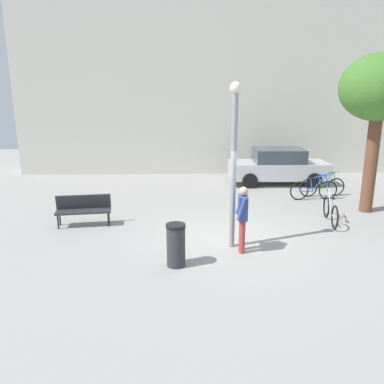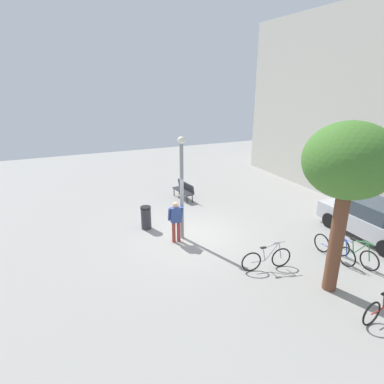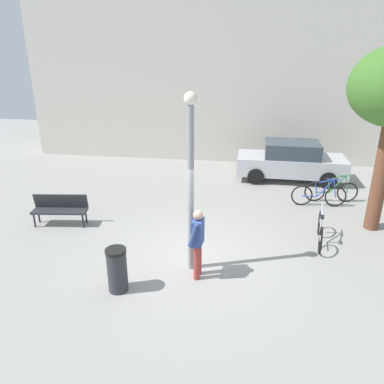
% 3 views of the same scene
% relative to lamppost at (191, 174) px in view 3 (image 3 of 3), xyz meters
% --- Properties ---
extents(ground_plane, '(36.00, 36.00, 0.00)m').
position_rel_lamppost_xyz_m(ground_plane, '(0.01, 0.40, -2.37)').
color(ground_plane, gray).
extents(building_facade, '(18.10, 2.00, 9.69)m').
position_rel_lamppost_xyz_m(building_facade, '(0.01, 10.25, 2.48)').
color(building_facade, beige).
rests_on(building_facade, ground_plane).
extents(lamppost, '(0.28, 0.28, 4.13)m').
position_rel_lamppost_xyz_m(lamppost, '(0.00, 0.00, 0.00)').
color(lamppost, gray).
rests_on(lamppost, ground_plane).
extents(person_by_lamppost, '(0.32, 0.61, 1.67)m').
position_rel_lamppost_xyz_m(person_by_lamppost, '(0.21, -0.34, -1.41)').
color(person_by_lamppost, '#9E3833').
rests_on(person_by_lamppost, ground_plane).
extents(park_bench, '(1.65, 0.67, 0.92)m').
position_rel_lamppost_xyz_m(park_bench, '(-4.21, 1.80, -1.83)').
color(park_bench, '#2D2D33').
rests_on(park_bench, ground_plane).
extents(bicycle_silver, '(0.32, 1.80, 0.97)m').
position_rel_lamppost_xyz_m(bicycle_silver, '(3.27, 1.75, -1.99)').
color(bicycle_silver, black).
rests_on(bicycle_silver, ground_plane).
extents(bicycle_green, '(1.81, 0.20, 0.97)m').
position_rel_lamppost_xyz_m(bicycle_green, '(4.16, 4.82, -1.99)').
color(bicycle_green, black).
rests_on(bicycle_green, ground_plane).
extents(bicycle_blue, '(1.81, 0.13, 0.97)m').
position_rel_lamppost_xyz_m(bicycle_blue, '(3.67, 4.36, -1.99)').
color(bicycle_blue, black).
rests_on(bicycle_blue, ground_plane).
extents(parked_car_silver, '(4.24, 1.89, 1.55)m').
position_rel_lamppost_xyz_m(parked_car_silver, '(2.99, 7.02, -1.60)').
color(parked_car_silver, '#B7B7BC').
rests_on(parked_car_silver, ground_plane).
extents(trash_bin, '(0.45, 0.45, 1.00)m').
position_rel_lamppost_xyz_m(trash_bin, '(-1.43, -1.10, -1.87)').
color(trash_bin, '#2D2D33').
rests_on(trash_bin, ground_plane).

